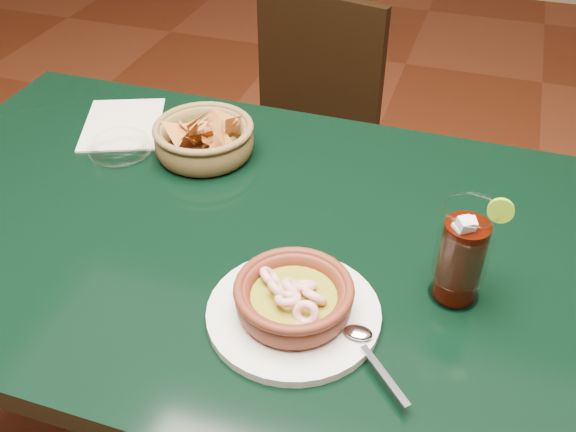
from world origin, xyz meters
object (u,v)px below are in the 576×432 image
(dining_table, at_px, (217,264))
(chip_basket, at_px, (204,139))
(dining_chair, at_px, (297,144))
(cola_drink, at_px, (462,254))
(shrimp_plate, at_px, (294,302))

(dining_table, distance_m, chip_basket, 0.25)
(dining_chair, height_order, cola_drink, cola_drink)
(dining_chair, bearing_deg, cola_drink, -57.64)
(shrimp_plate, relative_size, chip_basket, 1.38)
(dining_table, relative_size, dining_chair, 1.40)
(chip_basket, relative_size, cola_drink, 1.22)
(shrimp_plate, xyz_separation_m, chip_basket, (-0.29, 0.35, 0.00))
(cola_drink, bearing_deg, shrimp_plate, -151.07)
(dining_chair, height_order, chip_basket, chip_basket)
(chip_basket, xyz_separation_m, cola_drink, (0.50, -0.23, 0.04))
(shrimp_plate, bearing_deg, dining_table, 140.22)
(chip_basket, height_order, cola_drink, cola_drink)
(chip_basket, bearing_deg, shrimp_plate, -50.17)
(shrimp_plate, height_order, chip_basket, chip_basket)
(dining_chair, bearing_deg, shrimp_plate, -72.82)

